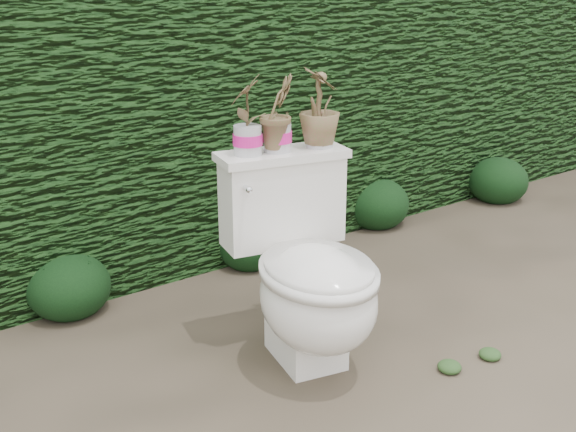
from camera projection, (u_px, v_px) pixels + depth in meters
ground at (310, 387)px, 2.61m from camera, size 60.00×60.00×0.00m
hedge at (111, 102)px, 3.56m from camera, size 8.00×1.00×1.60m
toilet at (308, 276)px, 2.67m from camera, size 0.59×0.76×0.78m
potted_plant_left at (247, 117)px, 2.63m from camera, size 0.18×0.17×0.29m
potted_plant_center at (277, 116)px, 2.68m from camera, size 0.19×0.18×0.27m
potted_plant_right at (320, 110)px, 2.74m from camera, size 0.20×0.20×0.29m
liriope_clump_2 at (68, 280)px, 3.13m from camera, size 0.37×0.37×0.29m
liriope_clump_3 at (250, 241)px, 3.63m from camera, size 0.31×0.31×0.25m
liriope_clump_4 at (376, 199)px, 4.18m from camera, size 0.38×0.38×0.30m
liriope_clump_5 at (498, 177)px, 4.62m from camera, size 0.38×0.38×0.30m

